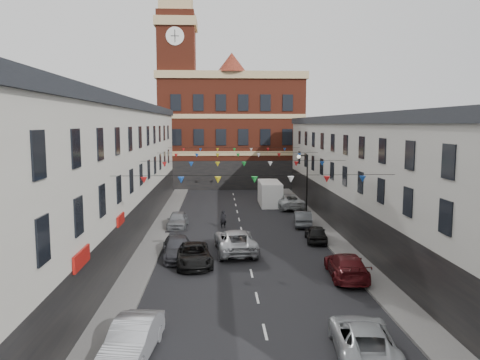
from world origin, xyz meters
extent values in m
plane|color=black|center=(0.00, 0.00, 0.00)|extent=(160.00, 160.00, 0.00)
cube|color=#605E5B|center=(-6.90, 2.00, 0.07)|extent=(1.80, 64.00, 0.15)
cube|color=#605E5B|center=(6.90, 2.00, 0.07)|extent=(1.80, 64.00, 0.15)
cube|color=beige|center=(-11.80, 1.00, 5.00)|extent=(8.00, 56.00, 10.00)
cube|color=black|center=(-11.80, 1.00, 10.35)|extent=(8.40, 56.00, 0.70)
cube|color=black|center=(-7.75, 1.00, 1.60)|extent=(0.12, 56.00, 3.20)
cube|color=#B8B5AC|center=(11.80, 1.00, 4.50)|extent=(8.00, 56.00, 9.00)
cube|color=black|center=(11.80, 1.00, 9.35)|extent=(8.40, 56.00, 0.70)
cube|color=black|center=(7.75, 1.00, 1.60)|extent=(0.12, 56.00, 3.20)
cube|color=maroon|center=(0.00, 38.00, 7.50)|extent=(20.00, 12.00, 15.00)
cube|color=tan|center=(0.00, 38.00, 15.50)|extent=(20.60, 12.60, 1.00)
cone|color=maroon|center=(0.00, 33.00, 17.20)|extent=(4.00, 4.00, 2.60)
cube|color=maroon|center=(-7.50, 35.00, 12.00)|extent=(5.00, 5.00, 24.00)
cube|color=tan|center=(-7.50, 35.00, 22.50)|extent=(5.60, 5.60, 1.20)
cube|color=tan|center=(-7.50, 35.00, 24.60)|extent=(4.40, 4.40, 3.00)
cylinder|color=white|center=(-7.50, 32.45, 20.50)|extent=(2.40, 0.12, 2.40)
cube|color=#304B23|center=(-4.00, 62.00, 5.00)|extent=(40.00, 14.00, 10.00)
cylinder|color=black|center=(6.80, 14.00, 3.00)|extent=(0.14, 0.14, 6.00)
cylinder|color=black|center=(6.40, 14.00, 5.90)|extent=(0.90, 0.10, 0.10)
sphere|color=beige|center=(5.95, 14.00, 5.80)|extent=(0.36, 0.36, 0.36)
imported|color=#AFB1B8|center=(-5.35, -13.94, 0.73)|extent=(2.06, 4.57, 1.46)
imported|color=black|center=(-3.60, -2.14, 0.68)|extent=(2.84, 5.10, 1.35)
imported|color=#38393F|center=(-4.73, -0.46, 0.69)|extent=(2.48, 4.98, 1.39)
imported|color=gray|center=(-5.50, 8.83, 0.70)|extent=(1.75, 4.12, 1.39)
imported|color=#A0A3A7|center=(3.60, -14.26, 0.69)|extent=(2.85, 5.18, 1.37)
imported|color=#521014|center=(5.50, -5.05, 0.73)|extent=(2.39, 5.14, 1.45)
imported|color=black|center=(5.50, 3.40, 0.64)|extent=(1.89, 3.90, 1.28)
imported|color=#4A4D51|center=(5.50, 9.05, 0.68)|extent=(1.91, 4.26, 1.36)
imported|color=#B6B9BB|center=(5.50, 17.75, 0.79)|extent=(3.17, 5.89, 1.57)
imported|color=#A8ABAF|center=(-0.79, 0.82, 0.80)|extent=(3.11, 5.98, 1.61)
cube|color=white|center=(3.80, 19.97, 1.30)|extent=(2.31, 5.89, 2.60)
imported|color=black|center=(-1.53, 8.44, 0.77)|extent=(0.64, 0.49, 1.55)
camera|label=1|loc=(-2.03, -31.29, 8.99)|focal=35.00mm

